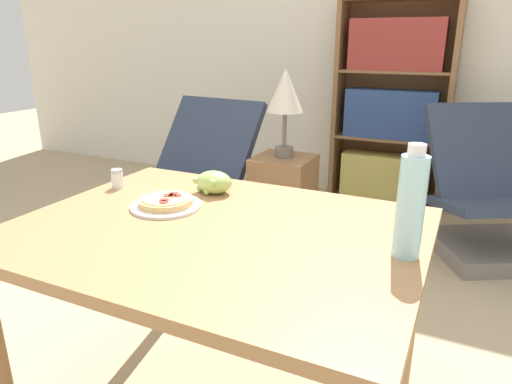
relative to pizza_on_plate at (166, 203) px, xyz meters
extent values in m
cube|color=silver|center=(0.22, 2.64, 0.55)|extent=(8.00, 0.05, 2.60)
cube|color=#A37549|center=(0.23, -0.07, -0.03)|extent=(1.18, 0.89, 0.03)
cylinder|color=#A37549|center=(-0.30, 0.31, -0.40)|extent=(0.06, 0.06, 0.70)
cylinder|color=#A37549|center=(0.76, 0.31, -0.40)|extent=(0.06, 0.06, 0.70)
cylinder|color=white|center=(0.00, 0.00, -0.01)|extent=(0.23, 0.23, 0.01)
cylinder|color=#DBB26B|center=(0.00, 0.00, 0.01)|extent=(0.18, 0.18, 0.02)
cylinder|color=#EACC7A|center=(0.00, 0.00, 0.02)|extent=(0.15, 0.15, 0.00)
cylinder|color=#A83328|center=(0.02, -0.04, 0.02)|extent=(0.03, 0.03, 0.00)
cylinder|color=#A83328|center=(0.03, 0.03, 0.02)|extent=(0.02, 0.02, 0.00)
cylinder|color=#A83328|center=(0.01, -0.03, 0.02)|extent=(0.03, 0.03, 0.00)
cylinder|color=#A83328|center=(0.00, 0.02, 0.02)|extent=(0.03, 0.03, 0.00)
cylinder|color=#A83328|center=(0.01, 0.02, 0.02)|extent=(0.03, 0.03, 0.00)
cylinder|color=#A83328|center=(0.00, 0.04, 0.02)|extent=(0.03, 0.03, 0.00)
ellipsoid|color=#A8CC66|center=(0.07, 0.19, 0.03)|extent=(0.13, 0.10, 0.08)
sphere|color=#A8CC66|center=(0.02, 0.18, 0.00)|extent=(0.02, 0.02, 0.02)
sphere|color=#A8CC66|center=(0.06, 0.16, 0.00)|extent=(0.02, 0.02, 0.02)
sphere|color=#A8CC66|center=(0.04, 0.18, 0.04)|extent=(0.03, 0.03, 0.03)
sphere|color=#A8CC66|center=(0.03, 0.23, 0.03)|extent=(0.02, 0.02, 0.02)
sphere|color=#A8CC66|center=(0.09, 0.19, 0.00)|extent=(0.03, 0.03, 0.03)
sphere|color=#A8CC66|center=(0.07, 0.23, 0.02)|extent=(0.02, 0.02, 0.02)
sphere|color=#A8CC66|center=(0.03, 0.19, 0.00)|extent=(0.03, 0.03, 0.03)
sphere|color=#A8CC66|center=(0.09, 0.15, 0.04)|extent=(0.03, 0.03, 0.03)
sphere|color=#A8CC66|center=(0.10, 0.20, 0.01)|extent=(0.03, 0.03, 0.03)
sphere|color=#A8CC66|center=(0.00, 0.18, 0.03)|extent=(0.02, 0.02, 0.02)
sphere|color=#A8CC66|center=(0.03, 0.18, 0.02)|extent=(0.03, 0.03, 0.03)
cylinder|color=#A3DBEA|center=(0.76, -0.03, 0.11)|extent=(0.07, 0.07, 0.26)
cylinder|color=white|center=(0.76, -0.03, 0.26)|extent=(0.04, 0.04, 0.03)
cylinder|color=white|center=(-0.28, 0.09, 0.01)|extent=(0.04, 0.04, 0.06)
cylinder|color=#B7B7BC|center=(-0.28, 0.09, 0.05)|extent=(0.04, 0.04, 0.01)
cube|color=slate|center=(-0.72, 1.18, -0.70)|extent=(0.67, 0.61, 0.10)
cube|color=#2D384C|center=(-0.72, 1.10, -0.39)|extent=(0.72, 0.57, 0.14)
cube|color=#2D384C|center=(-0.69, 1.40, -0.14)|extent=(0.71, 0.48, 0.55)
cube|color=slate|center=(1.07, 1.74, -0.70)|extent=(0.81, 0.78, 0.10)
cube|color=#2D384C|center=(1.07, 1.67, -0.39)|extent=(0.83, 0.76, 0.14)
cube|color=#2D384C|center=(0.96, 1.93, -0.14)|extent=(0.79, 0.68, 0.55)
cube|color=brown|center=(-0.12, 2.48, 0.03)|extent=(0.04, 0.28, 1.55)
cube|color=brown|center=(0.70, 2.48, 0.03)|extent=(0.04, 0.28, 1.55)
cube|color=brown|center=(0.29, 2.61, 0.03)|extent=(0.86, 0.01, 1.55)
cube|color=brown|center=(0.29, 2.48, -0.73)|extent=(0.79, 0.27, 0.02)
cube|color=#CCBC5B|center=(0.29, 2.46, -0.54)|extent=(0.67, 0.20, 0.36)
cube|color=brown|center=(0.29, 2.48, -0.22)|extent=(0.79, 0.27, 0.02)
cube|color=navy|center=(0.29, 2.46, -0.03)|extent=(0.67, 0.20, 0.36)
cube|color=brown|center=(0.29, 2.48, 0.28)|extent=(0.79, 0.27, 0.02)
cube|color=#99332D|center=(0.29, 2.46, 0.47)|extent=(0.67, 0.20, 0.36)
cube|color=brown|center=(-0.12, 1.33, -0.45)|extent=(0.34, 0.34, 0.59)
cylinder|color=#665B51|center=(-0.12, 1.33, -0.13)|extent=(0.11, 0.11, 0.06)
cylinder|color=#665B51|center=(-0.12, 1.33, 0.00)|extent=(0.02, 0.02, 0.21)
cone|color=beige|center=(-0.12, 1.33, 0.23)|extent=(0.21, 0.21, 0.25)
camera|label=1|loc=(0.86, -1.13, 0.50)|focal=32.00mm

